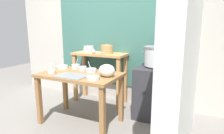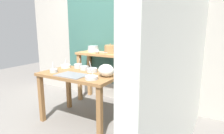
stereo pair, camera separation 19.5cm
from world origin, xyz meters
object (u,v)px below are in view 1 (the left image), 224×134
Objects in this scene: clay_pot at (107,49)px; prep_bowl_4 at (93,78)px; bowl_stack_enamel at (89,49)px; prep_bowl_2 at (91,70)px; serving_tray at (72,76)px; plastic_bag at (107,71)px; ladle at (94,52)px; prep_bowl_0 at (76,66)px; prep_bowl_1 at (52,72)px; prep_bowl_3 at (83,68)px; back_shelf_table at (100,65)px; prep_table at (80,81)px; steamer_pot at (156,56)px; wide_pan at (169,68)px; prep_bowl_5 at (63,67)px; stove_block at (157,92)px.

clay_pot is 1.07m from prep_bowl_4.
prep_bowl_2 is (0.47, -0.69, -0.20)m from bowl_stack_enamel.
prep_bowl_2 is at bearing 124.93° from prep_bowl_4.
serving_tray is 1.87× the size of plastic_bag.
ladle is 0.49m from prep_bowl_0.
prep_bowl_1 is 0.43m from prep_bowl_3.
back_shelf_table is 0.99m from prep_bowl_1.
plastic_bag is at bearing -19.13° from prep_bowl_3.
steamer_pot reaches higher than prep_table.
prep_bowl_1 is (-1.45, -0.64, -0.06)m from wide_pan.
prep_bowl_3 is at bearing -151.68° from steamer_pot.
prep_bowl_0 is at bearing 120.14° from serving_tray.
prep_table is at bearing 89.22° from serving_tray.
prep_table is 0.46m from plastic_bag.
prep_bowl_4 reaches higher than prep_bowl_0.
wide_pan reaches higher than prep_bowl_3.
back_shelf_table is 1.29m from wide_pan.
back_shelf_table is at bearing 173.83° from steamer_pot.
back_shelf_table is 7.94× the size of prep_bowl_3.
ladle is 0.91m from plastic_bag.
back_shelf_table reaches higher than plastic_bag.
prep_table is 0.47m from prep_bowl_5.
back_shelf_table is 1.05m from steamer_pot.
back_shelf_table is 0.63m from prep_bowl_3.
wide_pan is (1.48, -0.34, -0.15)m from bowl_stack_enamel.
prep_bowl_4 is at bearing -2.93° from prep_bowl_1.
prep_bowl_3 is (0.16, -0.05, -0.00)m from prep_bowl_0.
ladle reaches higher than prep_bowl_4.
ladle is (0.19, -0.14, -0.02)m from bowl_stack_enamel.
prep_bowl_1 reaches higher than stove_block.
serving_tray is (-0.92, -0.84, 0.34)m from stove_block.
prep_bowl_3 is 0.35m from prep_bowl_5.
prep_bowl_2 reaches higher than prep_bowl_5.
wide_pan is at bearing 34.09° from plastic_bag.
prep_bowl_5 is at bearing -94.17° from bowl_stack_enamel.
prep_bowl_4 reaches higher than plastic_bag.
bowl_stack_enamel is at bearing 110.28° from serving_tray.
clay_pot is 0.22m from ladle.
ladle is at bearing 104.61° from prep_table.
plastic_bag reaches higher than prep_table.
serving_tray is at bearing -137.74° from stove_block.
prep_bowl_5 is at bearing 102.78° from prep_bowl_1.
prep_bowl_0 is (-0.23, 0.40, 0.03)m from serving_tray.
stove_block is 1.11m from prep_bowl_4.
clay_pot reaches higher than prep_bowl_1.
plastic_bag is 0.97× the size of wide_pan.
prep_bowl_2 is at bearing -81.93° from clay_pot.
prep_table is at bearing 149.23° from prep_bowl_4.
prep_bowl_4 is (0.70, -1.02, -0.21)m from bowl_stack_enamel.
prep_bowl_1 is 0.68m from prep_bowl_4.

